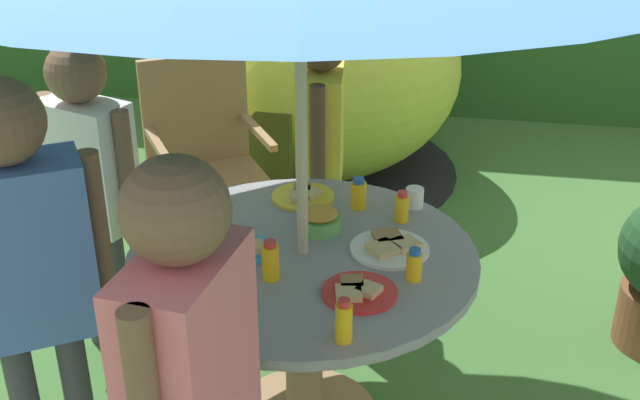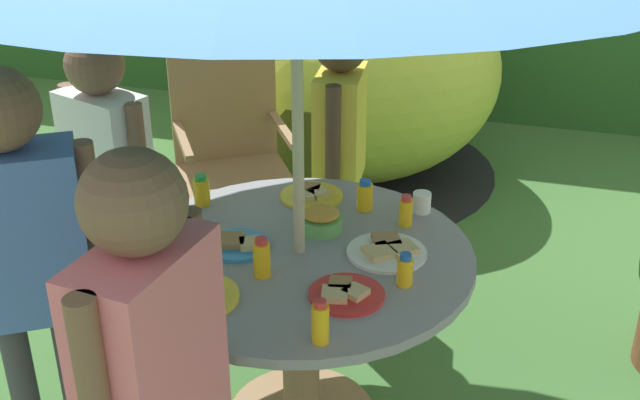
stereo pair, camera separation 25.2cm
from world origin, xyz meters
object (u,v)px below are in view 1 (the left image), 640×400
(garden_table, at_px, (303,297))
(plate_far_right, at_px, (240,248))
(child_in_pink_shirt, at_px, (189,361))
(wooden_chair, at_px, (205,155))
(juice_bottle_front_edge, at_px, (344,322))
(juice_bottle_near_left, at_px, (270,261))
(juice_bottle_spot_a, at_px, (193,196))
(plate_far_left, at_px, (390,247))
(juice_bottle_spot_b, at_px, (358,194))
(child_in_white_shirt, at_px, (89,165))
(cup_far, at_px, (168,272))
(juice_bottle_near_right, at_px, (414,265))
(dome_tent, at_px, (303,67))
(snack_bowl, at_px, (319,220))
(cup_near, at_px, (414,198))
(child_in_blue_shirt, at_px, (24,252))
(plate_mid_left, at_px, (358,291))
(juice_bottle_center_front, at_px, (192,254))
(child_in_yellow_shirt, at_px, (320,127))
(plate_center_back, at_px, (303,195))
(juice_bottle_back_edge, at_px, (402,207))
(plate_mid_right, at_px, (209,303))

(garden_table, relative_size, plate_far_right, 5.34)
(garden_table, bearing_deg, child_in_pink_shirt, -97.14)
(wooden_chair, bearing_deg, plate_far_right, -99.10)
(wooden_chair, xyz_separation_m, juice_bottle_front_edge, (0.86, -1.49, 0.21))
(plate_far_right, xyz_separation_m, juice_bottle_near_left, (0.13, -0.14, 0.05))
(juice_bottle_spot_a, bearing_deg, plate_far_left, -12.94)
(juice_bottle_spot_b, bearing_deg, child_in_white_shirt, -177.95)
(child_in_white_shirt, bearing_deg, cup_far, -28.30)
(juice_bottle_near_right, height_order, juice_bottle_spot_a, juice_bottle_spot_a)
(child_in_pink_shirt, relative_size, juice_bottle_spot_a, 11.92)
(wooden_chair, distance_m, juice_bottle_near_left, 1.37)
(dome_tent, distance_m, snack_bowl, 2.08)
(juice_bottle_spot_a, height_order, cup_near, juice_bottle_spot_a)
(child_in_blue_shirt, bearing_deg, juice_bottle_near_left, -9.20)
(plate_mid_left, xyz_separation_m, juice_bottle_near_left, (-0.27, 0.04, 0.05))
(juice_bottle_center_front, height_order, cup_far, juice_bottle_center_front)
(juice_bottle_center_front, bearing_deg, dome_tent, 92.69)
(juice_bottle_near_right, relative_size, cup_far, 1.55)
(garden_table, bearing_deg, child_in_blue_shirt, -147.91)
(child_in_pink_shirt, height_order, snack_bowl, child_in_pink_shirt)
(cup_far, bearing_deg, juice_bottle_near_left, 13.79)
(plate_far_left, bearing_deg, snack_bowl, 159.10)
(plate_mid_left, xyz_separation_m, cup_near, (0.12, 0.60, 0.03))
(wooden_chair, bearing_deg, child_in_yellow_shirt, -50.73)
(snack_bowl, xyz_separation_m, juice_bottle_spot_a, (-0.47, 0.07, 0.02))
(plate_mid_left, xyz_separation_m, juice_bottle_front_edge, (-0.01, -0.23, 0.05))
(juice_bottle_center_front, relative_size, juice_bottle_front_edge, 1.01)
(dome_tent, distance_m, juice_bottle_center_front, 2.36)
(plate_center_back, height_order, juice_bottle_back_edge, juice_bottle_back_edge)
(plate_center_back, bearing_deg, juice_bottle_spot_b, -10.89)
(juice_bottle_center_front, height_order, juice_bottle_spot_a, juice_bottle_center_front)
(wooden_chair, xyz_separation_m, juice_bottle_spot_a, (0.22, -0.81, 0.20))
(child_in_pink_shirt, relative_size, plate_far_right, 6.49)
(wooden_chair, xyz_separation_m, juice_bottle_spot_b, (0.80, -0.69, 0.20))
(child_in_yellow_shirt, bearing_deg, juice_bottle_back_edge, 27.60)
(child_in_blue_shirt, height_order, juice_bottle_center_front, child_in_blue_shirt)
(juice_bottle_front_edge, bearing_deg, dome_tent, 103.31)
(child_in_yellow_shirt, bearing_deg, snack_bowl, 3.51)
(cup_far, bearing_deg, plate_mid_right, -33.21)
(juice_bottle_near_left, bearing_deg, cup_far, -166.21)
(plate_center_back, bearing_deg, plate_mid_right, -100.33)
(juice_bottle_near_left, relative_size, juice_bottle_front_edge, 1.00)
(wooden_chair, relative_size, juice_bottle_center_front, 7.57)
(cup_far, bearing_deg, juice_bottle_spot_b, 49.93)
(wooden_chair, bearing_deg, juice_bottle_near_right, -80.59)
(plate_mid_right, height_order, juice_bottle_near_left, juice_bottle_near_left)
(plate_mid_left, bearing_deg, plate_far_left, 76.18)
(child_in_white_shirt, xyz_separation_m, juice_bottle_near_right, (1.23, -0.42, -0.06))
(plate_center_back, distance_m, juice_bottle_near_right, 0.66)
(dome_tent, relative_size, child_in_yellow_shirt, 1.73)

